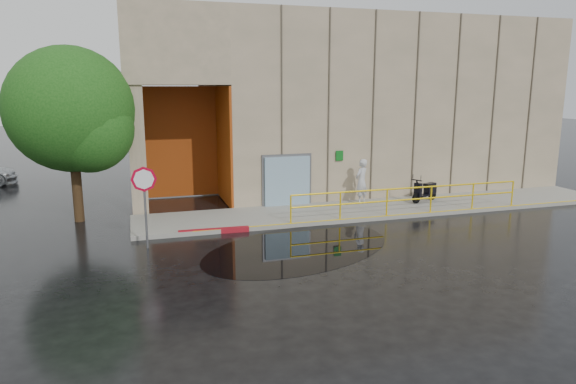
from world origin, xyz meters
The scene contains 10 objects.
ground centered at (0.00, 0.00, 0.00)m, with size 120.00×120.00×0.00m, color black.
sidewalk centered at (4.00, 4.50, 0.07)m, with size 20.00×3.00×0.15m, color gray.
building centered at (5.10, 10.98, 4.21)m, with size 20.00×10.17×8.00m.
guardrail centered at (4.25, 3.15, 0.68)m, with size 9.56×0.06×1.03m.
person centered at (3.24, 5.30, 1.08)m, with size 0.68×0.45×1.86m, color #BDBDC2.
scooter centered at (5.98, 4.84, 0.85)m, with size 1.60×1.05×1.21m.
stop_sign centered at (-5.50, 2.08, 1.88)m, with size 0.77×0.10×2.57m.
red_curb centered at (-3.27, 3.10, 0.09)m, with size 2.40×0.18×0.18m, color maroon.
puddle centered at (-1.00, 0.70, 0.00)m, with size 6.72×4.14×0.01m, color black.
tree_near centered at (-7.66, 6.12, 3.96)m, with size 4.49×4.49×6.38m.
Camera 1 is at (-5.78, -13.80, 4.93)m, focal length 32.00 mm.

